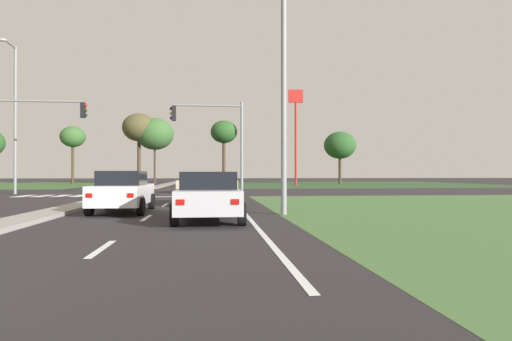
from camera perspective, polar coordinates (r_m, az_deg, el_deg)
name	(u,v)px	position (r m, az deg, el deg)	size (l,w,h in m)	color
ground_plane	(138,192)	(35.69, -14.86, -2.72)	(200.00, 200.00, 0.00)	#282628
grass_verge_far_right	(355,184)	(62.96, 12.62, -1.70)	(35.00, 35.00, 0.01)	#2D4C28
median_island_near	(50,213)	(17.22, -24.91, -4.99)	(1.20, 22.00, 0.14)	gray
median_island_far	(169,184)	(60.49, -11.13, -1.69)	(1.20, 36.00, 0.14)	gray
lane_dash_near	(102,249)	(9.22, -19.23, -9.47)	(0.14, 2.00, 0.01)	silver
lane_dash_second	(146,218)	(15.08, -13.90, -5.92)	(0.14, 2.00, 0.01)	silver
lane_dash_third	(165,205)	(21.02, -11.59, -4.35)	(0.14, 2.00, 0.01)	silver
edge_line_right	(243,211)	(17.32, -1.69, -5.21)	(0.14, 24.00, 0.01)	silver
stop_bar_near	(182,197)	(28.31, -9.48, -3.33)	(6.40, 0.50, 0.01)	silver
crosswalk_bar_near	(24,196)	(32.36, -27.62, -2.92)	(0.70, 2.80, 0.01)	silver
crosswalk_bar_second	(43,196)	(31.96, -25.71, -2.96)	(0.70, 2.80, 0.01)	silver
crosswalk_bar_third	(61,196)	(31.58, -23.74, -3.00)	(0.70, 2.80, 0.01)	silver
crosswalk_bar_fourth	(80,196)	(31.25, -21.73, -3.03)	(0.70, 2.80, 0.01)	silver
crosswalk_bar_fifth	(98,196)	(30.95, -19.68, -3.06)	(0.70, 2.80, 0.01)	silver
car_white_near	(123,191)	(17.40, -16.72, -2.57)	(1.96, 4.40, 1.56)	silver
car_beige_second	(208,183)	(33.50, -6.22, -1.60)	(4.57, 1.97, 1.46)	#BCAD8E
car_silver_third	(209,196)	(13.75, -6.11, -3.25)	(2.08, 4.35, 1.51)	#B7B7BC
car_grey_fourth	(210,188)	(20.76, -5.99, -2.28)	(2.06, 4.21, 1.51)	slate
traffic_signal_near_left	(28,128)	(30.88, -27.26, 4.92)	(5.59, 0.32, 6.19)	gray
traffic_signal_near_right	(217,132)	(28.75, -5.07, 5.01)	(4.70, 0.32, 6.08)	gray
street_lamp_near	(286,66)	(16.39, 3.91, 13.24)	(1.56, 1.72, 9.57)	gray
street_lamp_second	(14,112)	(35.77, -28.64, 6.64)	(0.56, 2.52, 10.45)	gray
fastfood_pole_sign	(296,116)	(55.87, 5.12, 7.02)	(1.80, 0.40, 11.90)	red
treeline_second	(73,137)	(64.42, -22.48, 3.97)	(3.29, 3.29, 7.79)	#423323
treeline_third	(139,128)	(63.37, -14.80, 5.30)	(4.53, 4.53, 9.73)	#423323
treeline_fourth	(155,134)	(63.43, -12.87, 4.59)	(5.19, 5.19, 9.17)	#423323
treeline_fifth	(224,133)	(62.43, -4.15, 4.87)	(3.72, 3.72, 8.87)	#423323
treeline_sixth	(340,145)	(64.86, 10.73, 3.18)	(4.58, 4.58, 7.46)	#423323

